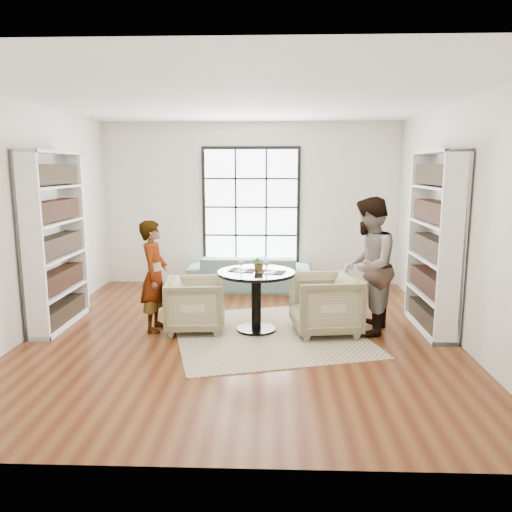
{
  "coord_description": "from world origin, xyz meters",
  "views": [
    {
      "loc": [
        0.42,
        -6.32,
        2.18
      ],
      "look_at": [
        0.18,
        0.4,
        0.98
      ],
      "focal_mm": 35.0,
      "sensor_mm": 36.0,
      "label": 1
    }
  ],
  "objects_px": {
    "wine_glass_right": "(267,262)",
    "armchair_left": "(196,304)",
    "sofa": "(249,272)",
    "armchair_right": "(325,304)",
    "person_left": "(154,276)",
    "person_right": "(368,267)",
    "wine_glass_left": "(241,262)",
    "pedestal_table": "(256,288)",
    "flower_centerpiece": "(259,263)"
  },
  "relations": [
    {
      "from": "wine_glass_right",
      "to": "armchair_left",
      "type": "bearing_deg",
      "value": 171.7
    },
    {
      "from": "sofa",
      "to": "armchair_right",
      "type": "distance_m",
      "value": 2.6
    },
    {
      "from": "person_left",
      "to": "person_right",
      "type": "relative_size",
      "value": 0.83
    },
    {
      "from": "person_left",
      "to": "wine_glass_left",
      "type": "distance_m",
      "value": 1.19
    },
    {
      "from": "armchair_left",
      "to": "person_right",
      "type": "relative_size",
      "value": 0.43
    },
    {
      "from": "pedestal_table",
      "to": "flower_centerpiece",
      "type": "distance_m",
      "value": 0.34
    },
    {
      "from": "sofa",
      "to": "person_left",
      "type": "bearing_deg",
      "value": 64.1
    },
    {
      "from": "person_left",
      "to": "pedestal_table",
      "type": "bearing_deg",
      "value": -89.43
    },
    {
      "from": "pedestal_table",
      "to": "person_right",
      "type": "height_order",
      "value": "person_right"
    },
    {
      "from": "armchair_right",
      "to": "wine_glass_right",
      "type": "bearing_deg",
      "value": -90.73
    },
    {
      "from": "armchair_left",
      "to": "flower_centerpiece",
      "type": "height_order",
      "value": "flower_centerpiece"
    },
    {
      "from": "person_right",
      "to": "wine_glass_right",
      "type": "distance_m",
      "value": 1.33
    },
    {
      "from": "armchair_right",
      "to": "wine_glass_left",
      "type": "height_order",
      "value": "wine_glass_left"
    },
    {
      "from": "sofa",
      "to": "person_right",
      "type": "relative_size",
      "value": 1.19
    },
    {
      "from": "armchair_right",
      "to": "person_right",
      "type": "height_order",
      "value": "person_right"
    },
    {
      "from": "sofa",
      "to": "armchair_right",
      "type": "relative_size",
      "value": 2.49
    },
    {
      "from": "pedestal_table",
      "to": "wine_glass_right",
      "type": "distance_m",
      "value": 0.42
    },
    {
      "from": "armchair_left",
      "to": "person_left",
      "type": "height_order",
      "value": "person_left"
    },
    {
      "from": "armchair_right",
      "to": "person_left",
      "type": "xyz_separation_m",
      "value": [
        -2.28,
        0.05,
        0.35
      ]
    },
    {
      "from": "person_left",
      "to": "wine_glass_left",
      "type": "relative_size",
      "value": 7.89
    },
    {
      "from": "sofa",
      "to": "wine_glass_right",
      "type": "height_order",
      "value": "wine_glass_right"
    },
    {
      "from": "wine_glass_right",
      "to": "flower_centerpiece",
      "type": "distance_m",
      "value": 0.2
    },
    {
      "from": "armchair_left",
      "to": "wine_glass_right",
      "type": "bearing_deg",
      "value": -103.67
    },
    {
      "from": "armchair_right",
      "to": "wine_glass_right",
      "type": "height_order",
      "value": "wine_glass_right"
    },
    {
      "from": "pedestal_table",
      "to": "armchair_left",
      "type": "xyz_separation_m",
      "value": [
        -0.82,
        0.01,
        -0.24
      ]
    },
    {
      "from": "sofa",
      "to": "armchair_left",
      "type": "height_order",
      "value": "armchair_left"
    },
    {
      "from": "wine_glass_left",
      "to": "flower_centerpiece",
      "type": "bearing_deg",
      "value": 24.08
    },
    {
      "from": "armchair_left",
      "to": "armchair_right",
      "type": "distance_m",
      "value": 1.73
    },
    {
      "from": "person_right",
      "to": "flower_centerpiece",
      "type": "distance_m",
      "value": 1.42
    },
    {
      "from": "wine_glass_right",
      "to": "person_right",
      "type": "bearing_deg",
      "value": 4.04
    },
    {
      "from": "wine_glass_right",
      "to": "sofa",
      "type": "bearing_deg",
      "value": 98.1
    },
    {
      "from": "wine_glass_right",
      "to": "flower_centerpiece",
      "type": "relative_size",
      "value": 0.95
    },
    {
      "from": "armchair_left",
      "to": "person_left",
      "type": "relative_size",
      "value": 0.53
    },
    {
      "from": "armchair_right",
      "to": "person_left",
      "type": "distance_m",
      "value": 2.31
    },
    {
      "from": "person_right",
      "to": "wine_glass_right",
      "type": "xyz_separation_m",
      "value": [
        -1.32,
        -0.09,
        0.07
      ]
    },
    {
      "from": "person_left",
      "to": "flower_centerpiece",
      "type": "xyz_separation_m",
      "value": [
        1.41,
        0.03,
        0.18
      ]
    },
    {
      "from": "sofa",
      "to": "wine_glass_left",
      "type": "xyz_separation_m",
      "value": [
        0.01,
        -2.38,
        0.64
      ]
    },
    {
      "from": "sofa",
      "to": "person_left",
      "type": "relative_size",
      "value": 1.44
    },
    {
      "from": "person_right",
      "to": "armchair_left",
      "type": "bearing_deg",
      "value": -71.72
    },
    {
      "from": "sofa",
      "to": "armchair_right",
      "type": "xyz_separation_m",
      "value": [
        1.12,
        -2.35,
        0.08
      ]
    },
    {
      "from": "person_left",
      "to": "flower_centerpiece",
      "type": "height_order",
      "value": "person_left"
    },
    {
      "from": "armchair_right",
      "to": "flower_centerpiece",
      "type": "xyz_separation_m",
      "value": [
        -0.87,
        0.07,
        0.54
      ]
    },
    {
      "from": "armchair_right",
      "to": "person_right",
      "type": "bearing_deg",
      "value": 82.37
    },
    {
      "from": "person_left",
      "to": "wine_glass_right",
      "type": "height_order",
      "value": "person_left"
    },
    {
      "from": "pedestal_table",
      "to": "armchair_left",
      "type": "bearing_deg",
      "value": 179.39
    },
    {
      "from": "armchair_right",
      "to": "flower_centerpiece",
      "type": "bearing_deg",
      "value": -102.34
    },
    {
      "from": "armchair_right",
      "to": "wine_glass_left",
      "type": "relative_size",
      "value": 4.56
    },
    {
      "from": "pedestal_table",
      "to": "armchair_right",
      "type": "xyz_separation_m",
      "value": [
        0.91,
        -0.04,
        -0.2
      ]
    },
    {
      "from": "sofa",
      "to": "wine_glass_left",
      "type": "bearing_deg",
      "value": 91.13
    },
    {
      "from": "person_left",
      "to": "wine_glass_left",
      "type": "bearing_deg",
      "value": -92.96
    }
  ]
}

